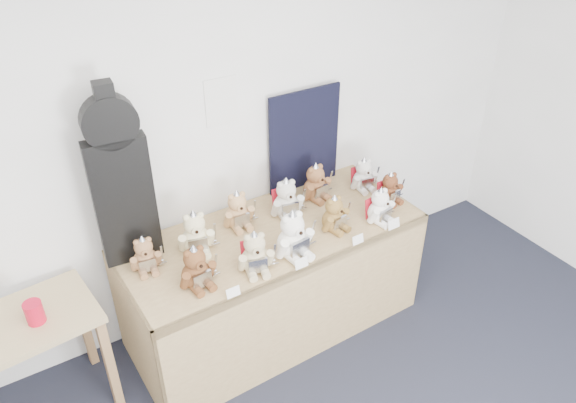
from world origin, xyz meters
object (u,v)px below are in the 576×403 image
teddy_back_far_left (145,256)px  side_table (14,343)px  red_cup (34,312)px  teddy_front_centre (293,237)px  teddy_front_far_right (380,207)px  guitar_case (120,179)px  teddy_front_end (390,189)px  teddy_back_left (195,234)px  teddy_back_centre_left (238,211)px  display_table (279,260)px  teddy_front_left (255,254)px  teddy_front_right (334,215)px  teddy_front_far_left (196,269)px  teddy_back_right (316,184)px  teddy_back_centre_right (287,200)px  teddy_back_end (363,176)px

teddy_back_far_left → side_table: bearing=-173.0°
red_cup → teddy_back_far_left: bearing=3.0°
side_table → teddy_front_centre: (1.55, -0.33, 0.32)m
red_cup → teddy_front_far_right: size_ratio=0.49×
guitar_case → teddy_back_far_left: size_ratio=4.39×
teddy_front_end → teddy_back_left: bearing=167.3°
teddy_front_centre → teddy_back_far_left: (-0.79, 0.32, -0.03)m
side_table → teddy_front_end: 2.44m
teddy_back_left → teddy_back_centre_left: teddy_back_left is taller
teddy_front_far_right → display_table: bearing=156.3°
teddy_front_far_right → teddy_front_centre: bearing=171.6°
teddy_back_centre_left → teddy_back_far_left: size_ratio=1.12×
teddy_front_left → teddy_back_centre_left: 0.45m
teddy_front_left → teddy_front_far_right: bearing=14.7°
teddy_front_left → teddy_front_right: bearing=22.6°
teddy_front_far_right → teddy_back_left: 1.17m
teddy_front_far_left → teddy_back_right: bearing=14.4°
teddy_back_right → guitar_case: bearing=169.8°
red_cup → teddy_front_far_left: (0.82, -0.24, 0.11)m
teddy_back_centre_right → teddy_front_far_left: bearing=-150.0°
red_cup → teddy_front_left: 1.20m
teddy_front_left → teddy_front_right: 0.62m
teddy_back_end → teddy_back_left: bearing=-171.8°
teddy_back_end → teddy_back_far_left: 1.60m
teddy_front_end → teddy_back_left: teddy_back_left is taller
teddy_front_left → teddy_back_centre_right: teddy_back_centre_right is taller
teddy_front_centre → teddy_back_end: (0.81, 0.37, -0.03)m
teddy_back_centre_left → teddy_back_far_left: bearing=-167.6°
teddy_front_centre → teddy_front_far_right: teddy_front_centre is taller
teddy_front_far_right → teddy_front_end: (0.20, 0.14, -0.01)m
teddy_back_centre_right → teddy_back_left: bearing=-169.4°
side_table → teddy_front_end: size_ratio=3.84×
red_cup → teddy_back_right: size_ratio=0.45×
side_table → teddy_front_left: (1.30, -0.34, 0.30)m
teddy_back_left → teddy_front_left: bearing=-45.5°
side_table → teddy_front_far_right: teddy_front_far_right is taller
guitar_case → teddy_back_right: 1.33m
teddy_back_right → teddy_front_far_left: bearing=-168.0°
teddy_back_centre_right → teddy_back_centre_left: bearing=177.1°
display_table → teddy_front_far_left: size_ratio=6.70×
display_table → teddy_front_centre: teddy_front_centre is taller
red_cup → teddy_front_centre: bearing=-11.7°
teddy_front_far_left → teddy_front_right: size_ratio=1.10×
red_cup → teddy_back_centre_right: (1.59, 0.08, 0.11)m
teddy_front_centre → display_table: bearing=81.8°
red_cup → teddy_back_left: teddy_back_left is taller
side_table → guitar_case: guitar_case is taller
guitar_case → teddy_back_end: guitar_case is taller
guitar_case → teddy_front_left: size_ratio=3.76×
red_cup → teddy_front_far_right: (2.07, -0.29, 0.10)m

